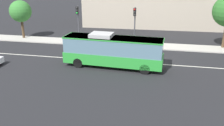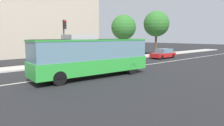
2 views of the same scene
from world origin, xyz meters
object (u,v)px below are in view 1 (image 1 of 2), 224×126
object	(u,v)px
transit_bus	(113,50)
traffic_light_near_corner	(78,19)
street_tree_kerbside_centre	(20,11)
traffic_light_mid_block	(135,21)

from	to	relation	value
transit_bus	traffic_light_near_corner	bearing A→B (deg)	133.65
transit_bus	street_tree_kerbside_centre	bearing A→B (deg)	153.44
traffic_light_mid_block	transit_bus	bearing A→B (deg)	-6.62
transit_bus	traffic_light_mid_block	size ratio (longest dim) A/B	1.95
transit_bus	traffic_light_mid_block	distance (m)	7.54
traffic_light_mid_block	street_tree_kerbside_centre	world-z (taller)	street_tree_kerbside_centre
traffic_light_near_corner	traffic_light_mid_block	world-z (taller)	same
transit_bus	traffic_light_near_corner	xyz separation A→B (m)	(-6.12, 7.22, 1.75)
traffic_light_near_corner	transit_bus	bearing A→B (deg)	40.21
transit_bus	street_tree_kerbside_centre	distance (m)	17.85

